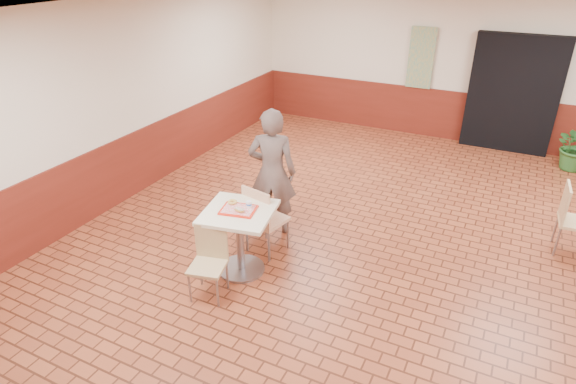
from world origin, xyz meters
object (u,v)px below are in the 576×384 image
at_px(serving_tray, 238,210).
at_px(paper_cup, 249,204).
at_px(chair_main_front, 209,258).
at_px(chair_main_back, 263,217).
at_px(customer, 272,173).
at_px(main_table, 239,231).
at_px(ring_donut, 232,202).
at_px(long_john_donut, 239,210).
at_px(chair_second_left, 572,216).

distance_m(serving_tray, paper_cup, 0.14).
bearing_deg(chair_main_front, chair_main_back, 67.47).
distance_m(chair_main_back, customer, 0.68).
bearing_deg(chair_main_back, main_table, 94.93).
bearing_deg(ring_donut, customer, 87.55).
height_order(long_john_donut, paper_cup, paper_cup).
bearing_deg(long_john_donut, ring_donut, 142.81).
xyz_separation_m(main_table, customer, (-0.09, 1.02, 0.32)).
bearing_deg(chair_second_left, paper_cup, 118.82).
distance_m(chair_main_front, ring_donut, 0.73).
xyz_separation_m(paper_cup, chair_second_left, (3.49, 2.17, -0.39)).
relative_size(chair_main_front, serving_tray, 2.08).
bearing_deg(long_john_donut, customer, 97.40).
bearing_deg(main_table, customer, 95.28).
bearing_deg(chair_main_front, customer, 76.43).
height_order(chair_main_back, serving_tray, chair_main_back).
bearing_deg(customer, serving_tray, 76.55).
height_order(ring_donut, long_john_donut, long_john_donut).
bearing_deg(chair_main_front, main_table, 66.14).
bearing_deg(ring_donut, paper_cup, -0.62).
bearing_deg(paper_cup, serving_tray, -139.17).
bearing_deg(customer, main_table, 76.55).
bearing_deg(serving_tray, ring_donut, 147.44).
relative_size(customer, serving_tray, 4.45).
bearing_deg(long_john_donut, chair_main_back, 88.29).
bearing_deg(chair_main_front, chair_second_left, 23.28).
distance_m(main_table, paper_cup, 0.37).
height_order(chair_main_back, paper_cup, chair_main_back).
xyz_separation_m(serving_tray, ring_donut, (-0.13, 0.09, 0.03)).
height_order(main_table, customer, customer).
xyz_separation_m(customer, ring_donut, (-0.04, -0.94, -0.00)).
relative_size(customer, ring_donut, 15.75).
distance_m(chair_main_front, serving_tray, 0.65).
height_order(main_table, ring_donut, ring_donut).
xyz_separation_m(chair_main_back, customer, (-0.15, 0.56, 0.35)).
relative_size(main_table, chair_main_back, 0.88).
bearing_deg(chair_main_back, serving_tray, 94.93).
xyz_separation_m(chair_main_back, long_john_donut, (-0.02, -0.51, 0.35)).
xyz_separation_m(customer, serving_tray, (0.09, -1.02, -0.03)).
xyz_separation_m(chair_main_back, ring_donut, (-0.19, -0.38, 0.35)).
bearing_deg(main_table, chair_main_front, -100.19).
bearing_deg(chair_main_back, customer, -62.23).
xyz_separation_m(long_john_donut, paper_cup, (0.05, 0.13, 0.02)).
xyz_separation_m(ring_donut, chair_second_left, (3.72, 2.17, -0.37)).
bearing_deg(long_john_donut, main_table, 131.75).
distance_m(chair_main_back, paper_cup, 0.53).
bearing_deg(chair_main_back, long_john_donut, 100.60).
xyz_separation_m(long_john_donut, chair_second_left, (3.54, 2.30, -0.37)).
relative_size(serving_tray, long_john_donut, 2.84).
height_order(serving_tray, ring_donut, ring_donut).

